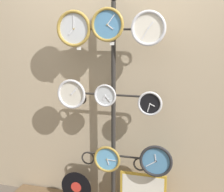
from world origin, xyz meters
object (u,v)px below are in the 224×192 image
vinyl_record (76,187)px  picture_frame (143,191)px  clock_middle_center (105,96)px  clock_top_center (108,25)px  clock_bottom_right (156,161)px  clock_middle_right (150,104)px  clock_bottom_center (107,159)px  display_stand (113,130)px  clock_top_right (148,28)px  clock_top_left (74,29)px  clock_middle_left (72,94)px

vinyl_record → picture_frame: size_ratio=0.71×
clock_middle_center → vinyl_record: clock_middle_center is taller
clock_middle_center → clock_top_center: bearing=3.4°
clock_bottom_right → vinyl_record: size_ratio=0.95×
vinyl_record → clock_bottom_right: bearing=-2.0°
clock_middle_right → clock_bottom_center: (-0.39, -0.01, -0.57)m
clock_bottom_right → display_stand: bearing=168.3°
clock_top_center → clock_top_right: clock_top_center is taller
clock_top_right → clock_middle_right: 0.65m
display_stand → clock_top_left: bearing=-166.4°
clock_top_right → clock_middle_right: bearing=55.9°
clock_bottom_right → clock_middle_left: bearing=179.8°
clock_middle_center → clock_bottom_right: bearing=1.1°
clock_top_right → clock_middle_left: 0.94m
clock_top_center → clock_bottom_center: (-0.01, 0.01, -1.25)m
clock_middle_right → clock_bottom_center: size_ratio=0.84×
clock_middle_right → clock_bottom_right: size_ratio=0.72×
clock_middle_right → clock_bottom_right: 0.53m
clock_top_center → clock_middle_center: clock_top_center is taller
clock_top_left → clock_top_center: size_ratio=1.11×
display_stand → clock_bottom_right: (0.43, -0.09, -0.23)m
clock_middle_left → clock_top_center: bearing=-1.6°
clock_top_right → clock_middle_left: clock_top_right is taller
clock_top_left → clock_bottom_right: (0.77, -0.00, -1.18)m
display_stand → vinyl_record: 0.72m
clock_bottom_center → clock_bottom_right: bearing=-0.4°
clock_top_center → vinyl_record: clock_top_center is taller
clock_middle_left → clock_bottom_center: clock_middle_left is taller
clock_middle_left → vinyl_record: 0.96m
clock_top_left → clock_bottom_right: clock_top_left is taller
clock_middle_left → clock_middle_right: 0.74m
clock_top_left → clock_top_right: (0.68, -0.03, 0.00)m
display_stand → clock_top_center: bearing=-105.8°
display_stand → clock_middle_center: 0.37m
clock_bottom_right → clock_middle_center: bearing=-178.9°
display_stand → clock_middle_left: bearing=-167.4°
clock_top_left → vinyl_record: size_ratio=1.03×
clock_top_right → picture_frame: clock_top_right is taller
clock_top_center → vinyl_record: 1.63m
clock_top_left → display_stand: bearing=13.6°
clock_top_center → clock_middle_center: (-0.02, -0.00, -0.63)m
clock_middle_center → clock_middle_right: bearing=3.0°
clock_top_center → clock_top_right: size_ratio=1.00×
clock_top_right → clock_bottom_right: bearing=13.4°
clock_middle_left → picture_frame: size_ratio=0.63×
clock_top_left → clock_middle_right: 0.96m
clock_top_left → clock_top_center: clock_top_center is taller
clock_middle_center → display_stand: bearing=63.0°
clock_top_center → picture_frame: size_ratio=0.66×
clock_bottom_right → vinyl_record: bearing=178.0°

